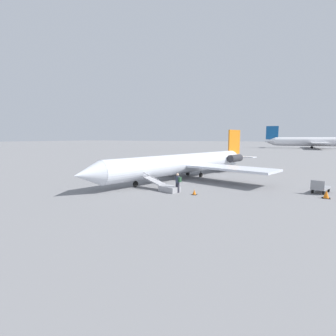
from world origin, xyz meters
TOP-DOWN VIEW (x-y plane):
  - ground_plane at (0.00, 0.00)m, footprint 600.00×600.00m
  - airplane_main at (-0.82, 0.24)m, footprint 27.73×21.54m
  - airplane_taxiing_distant at (-105.60, 19.43)m, footprint 36.43×47.89m
  - boarding_stairs at (7.56, 1.68)m, footprint 2.07×4.14m
  - passenger at (7.68, 2.93)m, footprint 0.41×0.56m
  - luggage_cart at (2.04, 14.32)m, footprint 2.43×1.73m
  - traffic_cone_near_stairs at (7.86, 4.59)m, footprint 0.42×0.42m
  - traffic_cone_near_cart at (4.22, 14.62)m, footprint 0.60×0.60m

SIDE VIEW (x-z plane):
  - ground_plane at x=0.00m, z-range 0.00..0.00m
  - traffic_cone_near_stairs at x=7.86m, z-range -0.02..0.44m
  - traffic_cone_near_cart at x=4.22m, z-range -0.02..0.64m
  - boarding_stairs at x=7.56m, z-range -0.42..1.14m
  - luggage_cart at x=2.04m, z-range -0.15..1.07m
  - passenger at x=7.68m, z-range 0.13..1.87m
  - airplane_main at x=-0.82m, z-range -1.22..4.84m
  - airplane_taxiing_distant at x=-105.60m, z-range -2.07..8.15m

